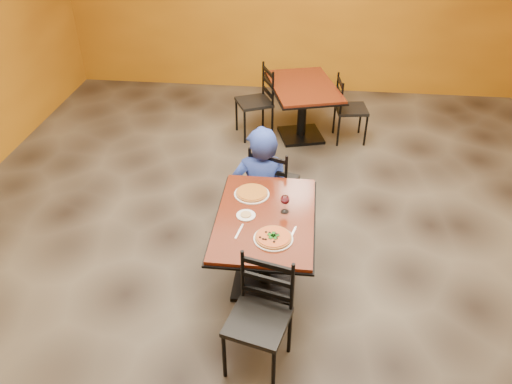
# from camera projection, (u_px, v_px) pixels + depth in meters

# --- Properties ---
(floor) EXTENTS (7.00, 8.00, 0.01)m
(floor) POSITION_uv_depth(u_px,v_px,m) (269.00, 246.00, 4.95)
(floor) COLOR black
(floor) RESTS_ON ground
(table_main) EXTENTS (0.83, 1.23, 0.75)m
(table_main) POSITION_uv_depth(u_px,v_px,m) (265.00, 234.00, 4.22)
(table_main) COLOR maroon
(table_main) RESTS_ON floor
(table_second) EXTENTS (1.13, 1.40, 0.75)m
(table_second) POSITION_uv_depth(u_px,v_px,m) (303.00, 99.00, 6.52)
(table_second) COLOR maroon
(table_second) RESTS_ON floor
(chair_main_near) EXTENTS (0.51, 0.51, 0.92)m
(chair_main_near) POSITION_uv_depth(u_px,v_px,m) (258.00, 322.00, 3.56)
(chair_main_near) COLOR black
(chair_main_near) RESTS_ON floor
(chair_main_far) EXTENTS (0.52, 0.52, 0.92)m
(chair_main_far) POSITION_uv_depth(u_px,v_px,m) (274.00, 183.00, 5.05)
(chair_main_far) COLOR black
(chair_main_far) RESTS_ON floor
(chair_second_left) EXTENTS (0.56, 0.56, 0.94)m
(chair_second_left) POSITION_uv_depth(u_px,v_px,m) (254.00, 103.00, 6.63)
(chair_second_left) COLOR black
(chair_second_left) RESTS_ON floor
(chair_second_right) EXTENTS (0.45, 0.45, 0.88)m
(chair_second_right) POSITION_uv_depth(u_px,v_px,m) (351.00, 109.00, 6.53)
(chair_second_right) COLOR black
(chair_second_right) RESTS_ON floor
(diner) EXTENTS (0.62, 0.44, 1.16)m
(diner) POSITION_uv_depth(u_px,v_px,m) (261.00, 180.00, 4.87)
(diner) COLOR navy
(diner) RESTS_ON floor
(plate_main) EXTENTS (0.31, 0.31, 0.01)m
(plate_main) POSITION_uv_depth(u_px,v_px,m) (273.00, 239.00, 3.87)
(plate_main) COLOR white
(plate_main) RESTS_ON table_main
(pizza_main) EXTENTS (0.28, 0.28, 0.02)m
(pizza_main) POSITION_uv_depth(u_px,v_px,m) (273.00, 237.00, 3.86)
(pizza_main) COLOR maroon
(pizza_main) RESTS_ON plate_main
(plate_far) EXTENTS (0.31, 0.31, 0.01)m
(plate_far) POSITION_uv_depth(u_px,v_px,m) (252.00, 194.00, 4.37)
(plate_far) COLOR white
(plate_far) RESTS_ON table_main
(pizza_far) EXTENTS (0.28, 0.28, 0.02)m
(pizza_far) POSITION_uv_depth(u_px,v_px,m) (252.00, 193.00, 4.36)
(pizza_far) COLOR gold
(pizza_far) RESTS_ON plate_far
(side_plate) EXTENTS (0.16, 0.16, 0.01)m
(side_plate) POSITION_uv_depth(u_px,v_px,m) (246.00, 215.00, 4.12)
(side_plate) COLOR white
(side_plate) RESTS_ON table_main
(dip) EXTENTS (0.09, 0.09, 0.01)m
(dip) POSITION_uv_depth(u_px,v_px,m) (246.00, 214.00, 4.11)
(dip) COLOR tan
(dip) RESTS_ON side_plate
(wine_glass) EXTENTS (0.08, 0.08, 0.18)m
(wine_glass) POSITION_uv_depth(u_px,v_px,m) (285.00, 203.00, 4.12)
(wine_glass) COLOR white
(wine_glass) RESTS_ON table_main
(fork) EXTENTS (0.05, 0.19, 0.00)m
(fork) POSITION_uv_depth(u_px,v_px,m) (239.00, 231.00, 3.95)
(fork) COLOR silver
(fork) RESTS_ON table_main
(knife) EXTENTS (0.06, 0.21, 0.00)m
(knife) POSITION_uv_depth(u_px,v_px,m) (292.00, 235.00, 3.92)
(knife) COLOR silver
(knife) RESTS_ON table_main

